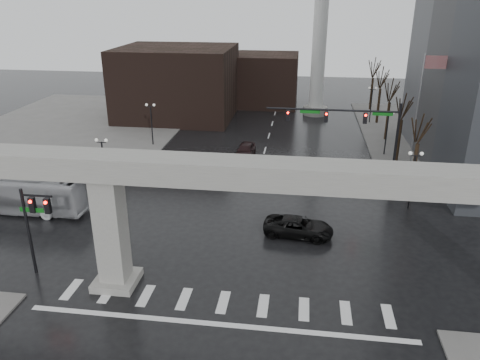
{
  "coord_description": "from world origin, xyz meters",
  "views": [
    {
      "loc": [
        4.13,
        -23.79,
        17.27
      ],
      "look_at": [
        -0.13,
        7.43,
        4.5
      ],
      "focal_mm": 35.0,
      "sensor_mm": 36.0,
      "label": 1
    }
  ],
  "objects_px": {
    "signal_mast_arm": "(355,126)",
    "pickup_truck": "(298,227)",
    "far_car": "(245,150)",
    "city_bus": "(17,192)"
  },
  "relations": [
    {
      "from": "signal_mast_arm",
      "to": "pickup_truck",
      "type": "distance_m",
      "value": 12.94
    },
    {
      "from": "pickup_truck",
      "to": "far_car",
      "type": "height_order",
      "value": "far_car"
    },
    {
      "from": "city_bus",
      "to": "far_car",
      "type": "bearing_deg",
      "value": -45.27
    },
    {
      "from": "pickup_truck",
      "to": "city_bus",
      "type": "xyz_separation_m",
      "value": [
        -23.42,
        1.23,
        0.95
      ]
    },
    {
      "from": "far_car",
      "to": "signal_mast_arm",
      "type": "bearing_deg",
      "value": -27.38
    },
    {
      "from": "city_bus",
      "to": "far_car",
      "type": "relative_size",
      "value": 2.59
    },
    {
      "from": "city_bus",
      "to": "pickup_truck",
      "type": "bearing_deg",
      "value": -91.5
    },
    {
      "from": "signal_mast_arm",
      "to": "city_bus",
      "type": "distance_m",
      "value": 30.05
    },
    {
      "from": "signal_mast_arm",
      "to": "far_car",
      "type": "xyz_separation_m",
      "value": [
        -10.96,
        6.48,
        -5.03
      ]
    },
    {
      "from": "pickup_truck",
      "to": "city_bus",
      "type": "height_order",
      "value": "city_bus"
    }
  ]
}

